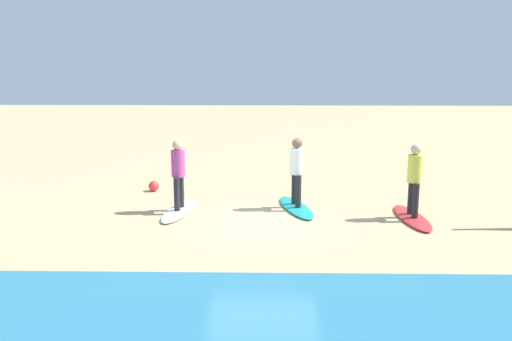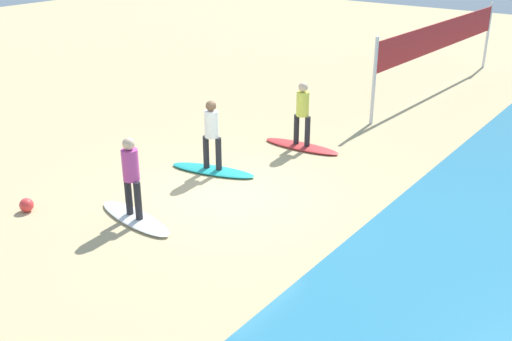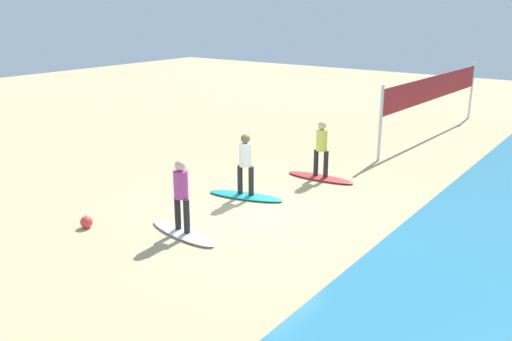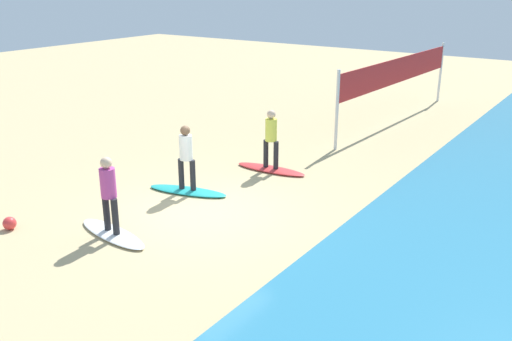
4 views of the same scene
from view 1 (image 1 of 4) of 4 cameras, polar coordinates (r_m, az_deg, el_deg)
name	(u,v)px [view 1 (image 1 of 4)]	position (r m, az deg, el deg)	size (l,w,h in m)	color
ground_plane	(263,223)	(12.11, 0.75, -5.50)	(60.00, 60.00, 0.00)	tan
surfboard_red	(412,218)	(12.83, 16.04, -4.77)	(2.10, 0.56, 0.09)	red
surfer_red	(415,175)	(12.59, 16.30, -0.44)	(0.32, 0.46, 1.64)	#232328
surfboard_teal	(296,207)	(13.20, 4.22, -3.86)	(2.10, 0.56, 0.09)	teal
surfer_teal	(297,167)	(12.97, 4.29, 0.36)	(0.32, 0.45, 1.64)	#232328
surfboard_white	(180,210)	(13.02, -8.02, -4.17)	(2.10, 0.56, 0.09)	white
surfer_white	(178,169)	(12.79, -8.15, 0.11)	(0.32, 0.46, 1.64)	#232328
beach_ball	(154,186)	(15.14, -10.66, -1.62)	(0.28, 0.28, 0.28)	#E53838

